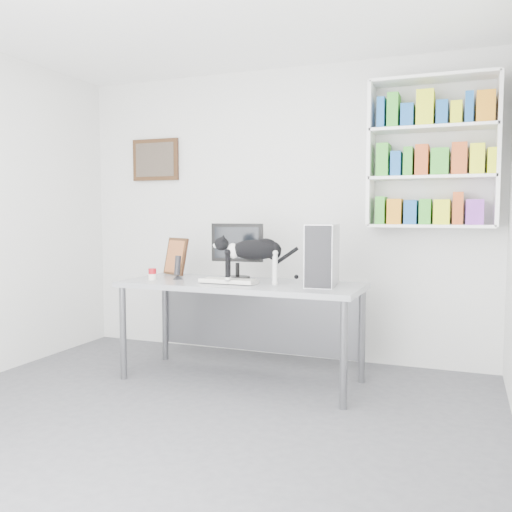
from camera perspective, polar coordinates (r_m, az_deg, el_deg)
name	(u,v)px	position (r m, az deg, el deg)	size (l,w,h in m)	color
room	(170,214)	(3.32, -9.02, 4.40)	(4.01, 4.01, 2.70)	#59595E
bookshelf	(432,153)	(4.76, 18.04, 10.28)	(1.03, 0.28, 1.24)	white
wall_art	(155,160)	(5.71, -10.54, 9.92)	(0.52, 0.04, 0.42)	#492F17
desk	(241,332)	(4.40, -1.56, -7.97)	(1.93, 0.75, 0.80)	gray
monitor	(237,251)	(4.55, -1.97, 0.57)	(0.45, 0.21, 0.48)	black
keyboard	(229,281)	(4.27, -2.90, -2.65)	(0.45, 0.17, 0.03)	silver
pc_tower	(322,255)	(4.18, 7.01, 0.14)	(0.21, 0.47, 0.47)	#B1B0B5
speaker	(178,267)	(4.56, -8.25, -1.15)	(0.09, 0.09, 0.21)	black
leaning_print	(176,256)	(4.88, -8.43, 0.02)	(0.28, 0.11, 0.34)	#492F17
soup_can	(152,274)	(4.56, -10.85, -1.89)	(0.06, 0.06, 0.09)	#9D0D16
cat	(253,261)	(4.18, -0.28, -0.53)	(0.59, 0.16, 0.36)	black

